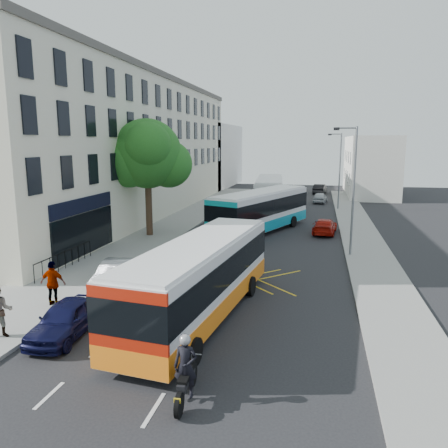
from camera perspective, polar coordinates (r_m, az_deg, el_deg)
The scene contains 21 objects.
ground at distance 18.13m, azimuth -2.08°, elevation -12.74°, with size 120.00×120.00×0.00m, color black.
pavement_left at distance 34.33m, azimuth -9.67°, elevation -1.49°, with size 5.00×70.00×0.15m, color gray.
pavement_right at distance 32.09m, azimuth 17.93°, elevation -2.71°, with size 3.00×70.00×0.15m, color gray.
terrace_main at distance 44.48m, azimuth -12.01°, elevation 9.83°, with size 8.30×45.00×13.50m.
terrace_far at distance 73.43m, azimuth -2.09°, elevation 8.90°, with size 8.00×20.00×10.00m, color silver.
building_right at distance 64.56m, azimuth 18.48°, elevation 7.24°, with size 6.00×18.00×8.00m, color silver.
street_tree at distance 33.58m, azimuth -10.04°, elevation 8.93°, with size 6.30×5.70×8.80m.
lamp_near at distance 28.31m, azimuth 16.40°, elevation 4.98°, with size 1.45×0.15×8.00m.
lamp_far at distance 48.23m, azimuth 14.78°, elevation 7.21°, with size 1.45×0.15×8.00m.
railings at distance 26.31m, azimuth -20.05°, elevation -4.26°, with size 0.08×5.60×1.14m, color black, non-canonical shape.
bus_near at distance 18.13m, azimuth -3.12°, elevation -7.01°, with size 3.96×11.70×3.23m.
bus_mid at distance 35.44m, azimuth 4.86°, elevation 1.77°, with size 6.90×12.08×3.35m.
bus_far at distance 47.79m, azimuth 5.93°, elevation 4.08°, with size 3.89×12.34×3.41m.
motorbike at distance 12.88m, azimuth -5.01°, elevation -18.42°, with size 0.69×2.26×2.00m.
parked_car_blue at distance 17.73m, azimuth -19.94°, elevation -11.59°, with size 1.59×3.95×1.35m, color #0C0E33.
parked_car_silver at distance 22.65m, azimuth -13.94°, elevation -6.40°, with size 1.43×4.10×1.35m, color #9B9DA2.
red_hatchback at distance 35.69m, azimuth 13.03°, elevation -0.28°, with size 1.70×4.19×1.21m, color #9E1006.
distant_car_grey at distance 56.59m, azimuth 6.39°, elevation 4.02°, with size 2.52×5.46×1.52m, color #3D3F45.
distant_car_silver at distance 53.95m, azimuth 12.46°, elevation 3.39°, with size 1.50×3.73×1.27m, color #ACAFB4.
distant_car_dark at distance 63.24m, azimuth 12.42°, elevation 4.48°, with size 1.49×4.27×1.41m, color black.
pedestrian_far at distance 20.59m, azimuth -21.42°, elevation -7.22°, with size 1.16×0.48×1.97m, color gray.
Camera 1 is at (4.16, -16.12, 7.18)m, focal length 35.00 mm.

